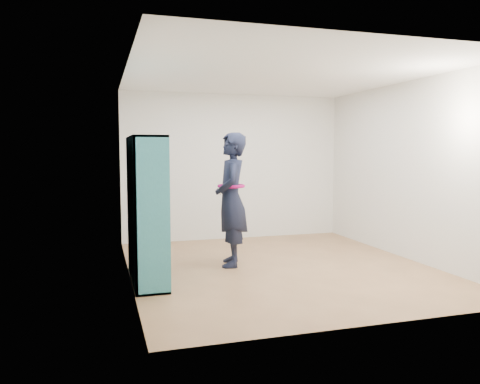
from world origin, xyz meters
name	(u,v)px	position (x,y,z in m)	size (l,w,h in m)	color
floor	(280,267)	(0.00, 0.00, 0.00)	(4.50, 4.50, 0.00)	olive
ceiling	(281,74)	(0.00, 0.00, 2.60)	(4.50, 4.50, 0.00)	white
wall_left	(128,175)	(-2.00, 0.00, 1.30)	(0.02, 4.50, 2.60)	silver
wall_right	(407,171)	(2.00, 0.00, 1.30)	(0.02, 4.50, 2.60)	silver
wall_back	(234,167)	(0.00, 2.25, 1.30)	(4.00, 0.02, 2.60)	silver
wall_front	(374,183)	(0.00, -2.25, 1.30)	(4.00, 0.02, 2.60)	silver
bookshelf	(144,211)	(-1.83, -0.14, 0.87)	(0.39, 1.32, 1.76)	teal
person	(231,199)	(-0.60, 0.30, 0.92)	(0.58, 0.76, 1.84)	black
smartphone	(220,190)	(-0.73, 0.43, 1.04)	(0.03, 0.10, 0.14)	silver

